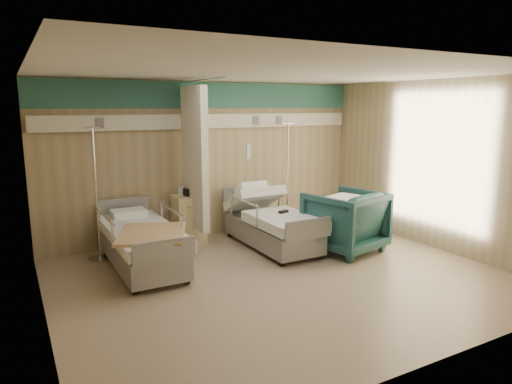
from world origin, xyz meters
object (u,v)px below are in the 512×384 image
bed_left (143,248)px  visitor_armchair (345,221)px  iv_stand_right (287,208)px  bedside_cabinet (189,219)px  bed_right (272,229)px  iv_stand_left (99,233)px

bed_left → visitor_armchair: (3.16, -0.75, 0.19)m
bed_left → iv_stand_right: iv_stand_right is taller
bedside_cabinet → bed_right: bearing=-38.0°
iv_stand_right → iv_stand_left: (-3.50, -0.08, 0.00)m
bed_left → iv_stand_left: bearing=123.5°
bed_left → iv_stand_right: size_ratio=1.05×
bed_right → bed_left: bearing=180.0°
bed_left → bedside_cabinet: size_ratio=2.54×
bed_right → iv_stand_right: iv_stand_right is taller
iv_stand_right → bedside_cabinet: bearing=177.2°
visitor_armchair → iv_stand_left: iv_stand_left is taller
bed_left → iv_stand_right: bearing=14.9°
bed_right → iv_stand_left: bearing=164.8°
bedside_cabinet → iv_stand_left: 1.54m
bedside_cabinet → visitor_armchair: bearing=-38.1°
bed_right → visitor_armchair: size_ratio=1.95×
bed_left → visitor_armchair: size_ratio=1.95×
iv_stand_left → bedside_cabinet: bearing=6.5°
bed_right → visitor_armchair: (0.96, -0.75, 0.19)m
bedside_cabinet → visitor_armchair: visitor_armchair is taller
iv_stand_right → iv_stand_left: size_ratio=1.00×
iv_stand_left → iv_stand_right: bearing=1.3°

